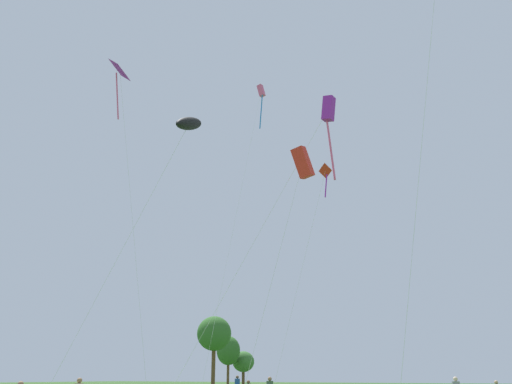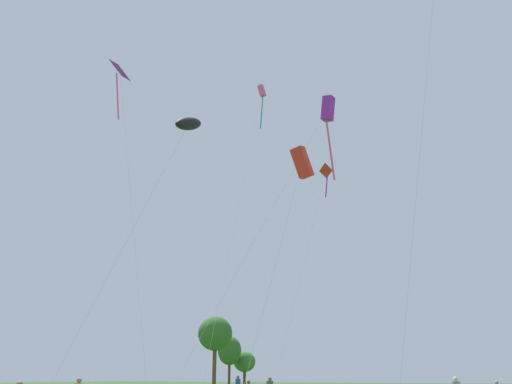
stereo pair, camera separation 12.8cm
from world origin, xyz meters
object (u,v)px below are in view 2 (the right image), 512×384
Objects in this scene: kite_flying_6 at (302,163)px; park_tree_1 at (230,351)px; kite_flying_5 at (261,94)px; park_tree_2 at (215,334)px; kite_flying_3 at (325,177)px; kite_flying_7 at (189,124)px; park_tree_0 at (245,362)px; kite_flying_4 at (120,77)px; kite_flying_1 at (328,113)px.

kite_flying_6 is 45.13m from park_tree_1.
park_tree_2 is (-10.37, 7.70, -22.42)m from kite_flying_5.
kite_flying_5 is 29.29m from kite_flying_6.
kite_flying_5 is at bearing 168.36° from kite_flying_3.
park_tree_2 is at bearing 152.32° from kite_flying_3.
kite_flying_3 reaches higher than kite_flying_7.
park_tree_0 is at bearing 135.71° from kite_flying_3.
park_tree_0 is (-11.12, 35.14, -18.99)m from kite_flying_4.
kite_flying_7 is at bearing -171.18° from kite_flying_6.
kite_flying_5 is (2.28, 16.61, 6.03)m from kite_flying_4.
kite_flying_1 is at bearing -52.66° from park_tree_0.
kite_flying_4 is 3.66× the size of park_tree_1.
park_tree_1 is at bearing 120.42° from kite_flying_7.
kite_flying_3 reaches higher than park_tree_1.
park_tree_1 is at bearing -99.26° from park_tree_0.
kite_flying_6 is at bearing -54.65° from park_tree_0.
kite_flying_4 is at bearing 158.50° from kite_flying_7.
kite_flying_5 is 25.87m from park_tree_2.
kite_flying_3 is 1.18× the size of kite_flying_7.
kite_flying_6 is (6.47, -18.01, -6.46)m from kite_flying_3.
kite_flying_3 is 0.63× the size of kite_flying_5.
park_tree_2 is (-17.77, 28.12, -8.46)m from kite_flying_7.
kite_flying_1 is at bearing -51.20° from kite_flying_5.
kite_flying_4 is 13.09m from kite_flying_7.
park_tree_1 is at bearing 109.67° from kite_flying_4.
park_tree_0 is 0.74× the size of park_tree_1.
park_tree_0 is at bearing 125.35° from kite_flying_6.
park_tree_2 is at bearing -66.65° from park_tree_1.
kite_flying_5 is at bearing 82.18° from kite_flying_4.
park_tree_1 is at bearing 130.00° from kite_flying_1.
kite_flying_6 is 1.88× the size of park_tree_1.
kite_flying_1 is 2.39× the size of park_tree_1.
kite_flying_6 is 7.01m from kite_flying_7.
park_tree_0 is (-20.49, 19.99, -14.30)m from kite_flying_3.
kite_flying_4 reaches higher than kite_flying_6.
kite_flying_5 reaches higher than park_tree_0.
kite_flying_4 is 2.98× the size of park_tree_2.
kite_flying_1 is 44.83m from park_tree_1.
kite_flying_5 is 4.57× the size of park_tree_1.
kite_flying_6 is at bearing 8.82° from kite_flying_7.
kite_flying_7 is (0.31, -18.96, -3.24)m from kite_flying_3.
kite_flying_6 is 2.54× the size of park_tree_0.
kite_flying_6 is (-0.71, -1.73, -3.21)m from kite_flying_1.
kite_flying_5 reaches higher than kite_flying_4.
park_tree_2 is (-24.64, 25.44, -8.45)m from kite_flying_1.
park_tree_0 is 0.60× the size of park_tree_2.
park_tree_1 reaches higher than park_tree_0.
kite_flying_7 is at bearing -59.58° from park_tree_1.
kite_flying_4 is at bearing 176.10° from kite_flying_1.
kite_flying_1 reaches higher than park_tree_2.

